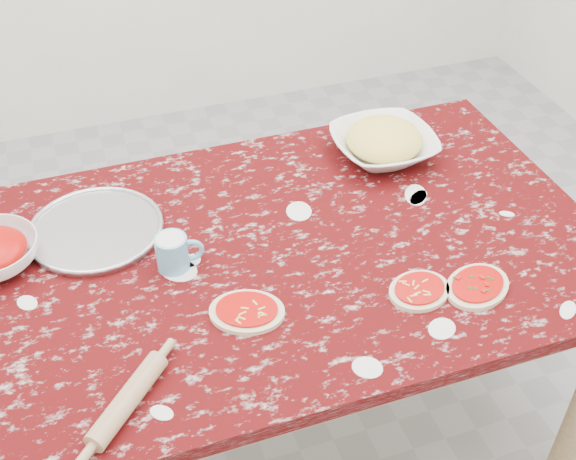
# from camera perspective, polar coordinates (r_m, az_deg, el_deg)

# --- Properties ---
(ground) EXTENTS (4.00, 4.00, 0.00)m
(ground) POSITION_cam_1_polar(r_m,az_deg,el_deg) (2.41, 0.00, -14.74)
(ground) COLOR gray
(worktable) EXTENTS (1.60, 1.00, 0.75)m
(worktable) POSITION_cam_1_polar(r_m,az_deg,el_deg) (1.90, 0.00, -3.07)
(worktable) COLOR #3D0607
(worktable) RESTS_ON ground
(pizza_tray) EXTENTS (0.35, 0.35, 0.01)m
(pizza_tray) POSITION_cam_1_polar(r_m,az_deg,el_deg) (1.95, -14.80, -0.03)
(pizza_tray) COLOR #B2B2B7
(pizza_tray) RESTS_ON worktable
(cheese_bowl) EXTENTS (0.30, 0.30, 0.07)m
(cheese_bowl) POSITION_cam_1_polar(r_m,az_deg,el_deg) (2.16, 7.47, 6.58)
(cheese_bowl) COLOR white
(cheese_bowl) RESTS_ON worktable
(flour_mug) EXTENTS (0.12, 0.08, 0.09)m
(flour_mug) POSITION_cam_1_polar(r_m,az_deg,el_deg) (1.78, -8.94, -1.72)
(flour_mug) COLOR #67AFD3
(flour_mug) RESTS_ON worktable
(pizza_left) EXTENTS (0.21, 0.19, 0.02)m
(pizza_left) POSITION_cam_1_polar(r_m,az_deg,el_deg) (1.67, -3.23, -6.38)
(pizza_left) COLOR beige
(pizza_left) RESTS_ON worktable
(pizza_mid) EXTENTS (0.18, 0.16, 0.02)m
(pizza_mid) POSITION_cam_1_polar(r_m,az_deg,el_deg) (1.74, 10.22, -4.67)
(pizza_mid) COLOR beige
(pizza_mid) RESTS_ON worktable
(pizza_right) EXTENTS (0.21, 0.19, 0.02)m
(pizza_right) POSITION_cam_1_polar(r_m,az_deg,el_deg) (1.78, 14.58, -4.28)
(pizza_right) COLOR beige
(pizza_right) RESTS_ON worktable
(rolling_pin) EXTENTS (0.19, 0.20, 0.05)m
(rolling_pin) POSITION_cam_1_polar(r_m,az_deg,el_deg) (1.53, -12.43, -12.82)
(rolling_pin) COLOR tan
(rolling_pin) RESTS_ON worktable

